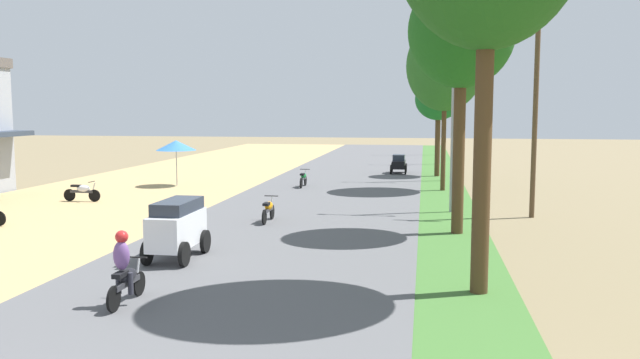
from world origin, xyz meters
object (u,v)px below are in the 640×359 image
(streetlamp_farthest, at_px, (438,104))
(utility_pole_near, at_px, (536,101))
(median_tree_second, at_px, (462,33))
(car_van_white, at_px, (177,226))
(streetlamp_mid, at_px, (445,102))
(car_hatchback_black, at_px, (399,163))
(motorbike_foreground_rider, at_px, (125,270))
(motorbike_ahead_third, at_px, (303,178))
(median_tree_fourth, at_px, (438,100))
(streetlamp_far, at_px, (440,110))
(parked_motorbike_third, at_px, (82,191))
(streetlamp_near, at_px, (453,110))
(motorbike_ahead_second, at_px, (268,209))
(median_tree_third, at_px, (445,66))
(vendor_umbrella, at_px, (176,145))

(streetlamp_farthest, distance_m, utility_pole_near, 34.20)
(median_tree_second, xyz_separation_m, car_van_white, (-8.06, -5.25, -5.83))
(streetlamp_mid, bearing_deg, car_hatchback_black, 125.54)
(streetlamp_farthest, bearing_deg, motorbike_foreground_rider, -98.97)
(median_tree_second, distance_m, streetlamp_mid, 16.65)
(car_van_white, relative_size, motorbike_ahead_third, 1.34)
(median_tree_fourth, height_order, motorbike_ahead_third, median_tree_fourth)
(streetlamp_far, xyz_separation_m, car_van_white, (-8.05, -33.41, -3.19))
(parked_motorbike_third, distance_m, streetlamp_near, 17.13)
(car_van_white, relative_size, motorbike_ahead_second, 1.34)
(median_tree_second, xyz_separation_m, motorbike_foreground_rider, (-7.56, -9.59, -6.00))
(motorbike_ahead_third, bearing_deg, motorbike_foreground_rider, -89.77)
(streetlamp_far, bearing_deg, parked_motorbike_third, -125.94)
(car_van_white, distance_m, motorbike_ahead_second, 6.43)
(parked_motorbike_third, relative_size, median_tree_second, 0.20)
(median_tree_third, height_order, streetlamp_mid, median_tree_third)
(streetlamp_farthest, bearing_deg, median_tree_fourth, -90.99)
(streetlamp_farthest, bearing_deg, parked_motorbike_third, -116.80)
(vendor_umbrella, xyz_separation_m, streetlamp_mid, (14.69, 4.93, 2.42))
(parked_motorbike_third, bearing_deg, streetlamp_far, 54.06)
(parked_motorbike_third, distance_m, motorbike_ahead_third, 11.46)
(vendor_umbrella, xyz_separation_m, motorbike_foreground_rider, (7.15, -21.18, -1.45))
(vendor_umbrella, bearing_deg, streetlamp_farthest, 61.09)
(median_tree_fourth, bearing_deg, car_hatchback_black, 152.89)
(median_tree_second, height_order, motorbike_ahead_third, median_tree_second)
(streetlamp_near, bearing_deg, streetlamp_farthest, 90.00)
(median_tree_fourth, bearing_deg, streetlamp_far, 87.90)
(car_hatchback_black, bearing_deg, streetlamp_farthest, 81.07)
(streetlamp_near, distance_m, streetlamp_far, 23.47)
(median_tree_fourth, bearing_deg, vendor_umbrella, -152.19)
(streetlamp_near, distance_m, motorbike_ahead_third, 11.23)
(median_tree_second, distance_m, motorbike_ahead_second, 9.42)
(parked_motorbike_third, distance_m, utility_pole_near, 20.30)
(streetlamp_far, relative_size, motorbike_ahead_third, 3.97)
(car_van_white, height_order, motorbike_ahead_third, car_van_white)
(vendor_umbrella, bearing_deg, car_van_white, -68.47)
(median_tree_fourth, height_order, utility_pole_near, utility_pole_near)
(median_tree_fourth, distance_m, car_hatchback_black, 4.97)
(vendor_umbrella, relative_size, streetlamp_farthest, 0.31)
(parked_motorbike_third, bearing_deg, streetlamp_mid, 34.34)
(parked_motorbike_third, height_order, motorbike_ahead_third, motorbike_ahead_third)
(median_tree_second, bearing_deg, streetlamp_far, 90.03)
(motorbike_ahead_third, bearing_deg, median_tree_third, -1.28)
(parked_motorbike_third, bearing_deg, car_van_white, -50.02)
(parked_motorbike_third, bearing_deg, utility_pole_near, -2.78)
(vendor_umbrella, xyz_separation_m, motorbike_ahead_second, (7.77, -10.52, -1.73))
(streetlamp_mid, bearing_deg, motorbike_foreground_rider, -106.12)
(streetlamp_far, distance_m, car_hatchback_black, 8.93)
(median_tree_second, height_order, streetlamp_mid, median_tree_second)
(median_tree_second, height_order, median_tree_third, median_tree_third)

